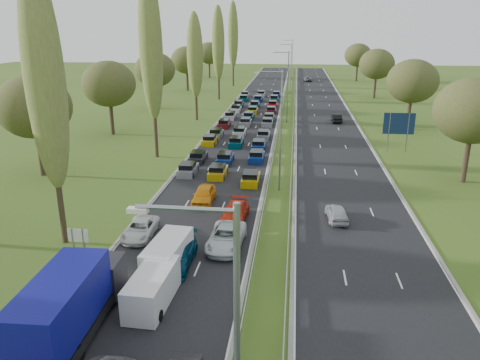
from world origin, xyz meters
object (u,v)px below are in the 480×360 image
(white_van_front, at_px, (154,286))
(info_sign, at_px, (78,238))
(blue_lorry, at_px, (71,304))
(white_van_rear, at_px, (169,253))
(direction_sign, at_px, (399,125))
(near_car_2, at_px, (140,229))

(white_van_front, bearing_deg, info_sign, 146.50)
(blue_lorry, height_order, info_sign, blue_lorry)
(white_van_rear, distance_m, direction_sign, 40.66)
(blue_lorry, distance_m, direction_sign, 49.05)
(white_van_front, distance_m, white_van_rear, 4.25)
(blue_lorry, xyz_separation_m, direction_sign, (24.94, 42.21, 1.51))
(near_car_2, bearing_deg, white_van_front, -68.65)
(white_van_front, bearing_deg, blue_lorry, -128.36)
(blue_lorry, bearing_deg, near_car_2, 90.17)
(info_sign, bearing_deg, blue_lorry, -66.80)
(blue_lorry, xyz_separation_m, white_van_rear, (3.09, 8.00, -0.97))
(white_van_front, relative_size, direction_sign, 0.99)
(near_car_2, distance_m, blue_lorry, 12.69)
(direction_sign, bearing_deg, white_van_front, -119.40)
(white_van_front, height_order, white_van_rear, white_van_rear)
(near_car_2, distance_m, white_van_front, 9.61)
(near_car_2, distance_m, white_van_rear, 5.83)
(white_van_rear, bearing_deg, near_car_2, 132.61)
(near_car_2, bearing_deg, blue_lorry, -89.49)
(info_sign, bearing_deg, direction_sign, 49.07)
(white_van_rear, bearing_deg, direction_sign, 62.40)
(blue_lorry, distance_m, info_sign, 9.81)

